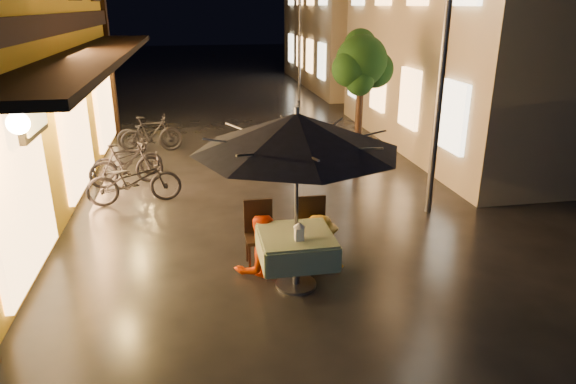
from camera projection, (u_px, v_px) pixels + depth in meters
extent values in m
plane|color=black|center=(289.00, 279.00, 7.20)|extent=(90.00, 90.00, 0.00)
cube|color=black|center=(58.00, 24.00, 9.18)|extent=(0.12, 11.00, 0.35)
cube|color=black|center=(96.00, 55.00, 9.46)|extent=(1.20, 10.50, 0.12)
cube|color=#FFB567|center=(20.00, 188.00, 6.60)|extent=(0.10, 2.20, 2.40)
cube|color=#FFB567|center=(75.00, 128.00, 9.84)|extent=(0.10, 2.20, 2.40)
cube|color=#FFB567|center=(103.00, 97.00, 13.07)|extent=(0.10, 2.20, 2.40)
cube|color=#A19981|center=(526.00, 20.00, 13.36)|extent=(7.00, 9.00, 6.50)
cube|color=#FFB567|center=(453.00, 117.00, 10.31)|extent=(0.10, 1.00, 1.40)
cube|color=#FFB567|center=(409.00, 98.00, 12.35)|extent=(0.10, 1.00, 1.40)
cube|color=#FFB567|center=(378.00, 85.00, 14.38)|extent=(0.10, 1.00, 1.40)
cube|color=#FFB567|center=(355.00, 75.00, 16.41)|extent=(0.10, 1.00, 1.40)
cube|color=#A19981|center=(377.00, 7.00, 23.90)|extent=(7.00, 10.00, 7.00)
cube|color=#FFB567|center=(322.00, 61.00, 20.47)|extent=(0.10, 1.00, 1.40)
cube|color=#FFB567|center=(309.00, 56.00, 22.51)|extent=(0.10, 1.00, 1.40)
cube|color=#FFB567|center=(299.00, 52.00, 24.54)|extent=(0.10, 1.00, 1.40)
cube|color=#FFB567|center=(291.00, 48.00, 26.57)|extent=(0.10, 1.00, 1.40)
cylinder|color=black|center=(358.00, 125.00, 11.39)|extent=(0.16, 0.16, 2.20)
sphere|color=black|center=(362.00, 61.00, 10.91)|extent=(1.10, 1.10, 1.10)
sphere|color=black|center=(375.00, 69.00, 11.13)|extent=(0.80, 0.80, 0.80)
sphere|color=black|center=(350.00, 69.00, 10.77)|extent=(0.76, 0.76, 0.76)
sphere|color=black|center=(360.00, 45.00, 11.09)|extent=(0.70, 0.70, 0.70)
sphere|color=black|center=(360.00, 82.00, 10.80)|extent=(0.60, 0.60, 0.60)
cylinder|color=#59595E|center=(438.00, 104.00, 8.87)|extent=(0.12, 0.12, 4.00)
cylinder|color=#59595E|center=(299.00, 49.00, 19.96)|extent=(0.12, 0.12, 4.00)
cylinder|color=#59595E|center=(296.00, 262.00, 6.91)|extent=(0.10, 0.10, 0.72)
cylinder|color=#59595E|center=(296.00, 284.00, 7.03)|extent=(0.56, 0.56, 0.04)
cube|color=#345B33|center=(296.00, 236.00, 6.78)|extent=(0.95, 0.95, 0.06)
cube|color=#345B33|center=(331.00, 244.00, 6.92)|extent=(0.04, 0.95, 0.33)
cube|color=#345B33|center=(261.00, 250.00, 6.76)|extent=(0.04, 0.95, 0.33)
cube|color=#345B33|center=(290.00, 232.00, 7.27)|extent=(0.95, 0.04, 0.33)
cube|color=#345B33|center=(304.00, 264.00, 6.40)|extent=(0.95, 0.04, 0.33)
cylinder|color=#59595E|center=(296.00, 208.00, 6.64)|extent=(0.05, 0.05, 2.30)
cone|color=black|center=(297.00, 132.00, 6.30)|extent=(2.64, 2.64, 0.48)
cylinder|color=#59595E|center=(297.00, 112.00, 6.21)|extent=(0.06, 0.06, 0.12)
cube|color=black|center=(260.00, 238.00, 7.41)|extent=(0.42, 0.42, 0.05)
cube|color=black|center=(258.00, 217.00, 7.50)|extent=(0.42, 0.04, 0.55)
cylinder|color=black|center=(250.00, 259.00, 7.30)|extent=(0.04, 0.04, 0.43)
cylinder|color=black|center=(275.00, 257.00, 7.36)|extent=(0.04, 0.04, 0.43)
cylinder|color=black|center=(247.00, 248.00, 7.63)|extent=(0.04, 0.04, 0.43)
cylinder|color=black|center=(271.00, 246.00, 7.69)|extent=(0.04, 0.04, 0.43)
cube|color=black|center=(314.00, 234.00, 7.55)|extent=(0.42, 0.42, 0.05)
cube|color=black|center=(311.00, 213.00, 7.64)|extent=(0.42, 0.04, 0.55)
cylinder|color=black|center=(305.00, 255.00, 7.43)|extent=(0.04, 0.04, 0.43)
cylinder|color=black|center=(329.00, 253.00, 7.50)|extent=(0.04, 0.04, 0.43)
cylinder|color=black|center=(300.00, 244.00, 7.77)|extent=(0.04, 0.04, 0.43)
cylinder|color=black|center=(323.00, 242.00, 7.83)|extent=(0.04, 0.04, 0.43)
cube|color=white|center=(299.00, 234.00, 6.56)|extent=(0.11, 0.11, 0.18)
cube|color=#FFD88C|center=(299.00, 234.00, 6.56)|extent=(0.07, 0.07, 0.12)
cone|color=white|center=(299.00, 225.00, 6.52)|extent=(0.16, 0.16, 0.07)
imported|color=#EE3B00|center=(260.00, 217.00, 7.19)|extent=(0.95, 0.84, 1.65)
imported|color=gold|center=(319.00, 217.00, 7.38)|extent=(1.09, 0.84, 1.49)
imported|color=black|center=(134.00, 180.00, 9.80)|extent=(1.83, 0.82, 0.93)
imported|color=black|center=(126.00, 165.00, 10.77)|extent=(1.60, 0.85, 0.93)
imported|color=black|center=(127.00, 160.00, 11.29)|extent=(1.62, 0.97, 0.80)
imported|color=black|center=(151.00, 134.00, 13.27)|extent=(1.59, 0.57, 0.94)
imported|color=black|center=(149.00, 132.00, 13.62)|extent=(1.69, 0.69, 0.87)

